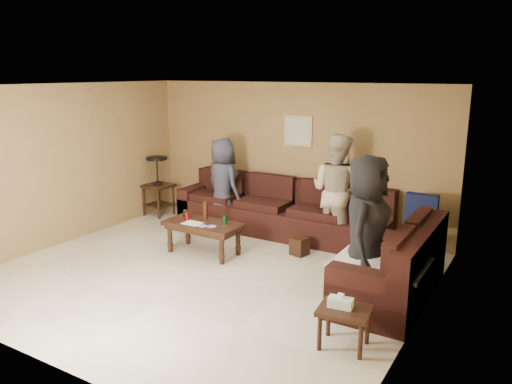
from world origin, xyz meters
TOP-DOWN VIEW (x-y plane):
  - room at (0.00, 0.00)m, footprint 5.60×5.50m
  - sectional_sofa at (0.81, 1.52)m, footprint 4.65×2.90m
  - coffee_table at (-0.53, 0.62)m, footprint 1.17×0.60m
  - end_table_left at (-2.51, 1.85)m, footprint 0.53×0.53m
  - side_table_right at (2.23, -0.80)m, footprint 0.55×0.47m
  - waste_bin at (0.74, 1.30)m, footprint 0.27×0.27m
  - wall_art at (0.10, 2.48)m, footprint 0.52×0.04m
  - person_left at (-1.00, 1.83)m, footprint 0.90×0.74m
  - person_middle at (1.04, 1.94)m, footprint 0.98×0.83m
  - person_right at (2.07, 0.28)m, footprint 0.63×0.91m

SIDE VIEW (x-z plane):
  - waste_bin at x=0.74m, z-range 0.00..0.27m
  - sectional_sofa at x=0.81m, z-range -0.16..0.81m
  - side_table_right at x=2.23m, z-range 0.09..0.65m
  - coffee_table at x=-0.53m, z-range 0.03..0.80m
  - end_table_left at x=-2.51m, z-range 0.03..1.15m
  - person_left at x=-1.00m, z-range 0.00..1.58m
  - person_right at x=2.07m, z-range 0.00..1.77m
  - person_middle at x=1.04m, z-range 0.00..1.77m
  - room at x=0.00m, z-range 0.41..2.91m
  - wall_art at x=0.10m, z-range 1.44..1.96m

